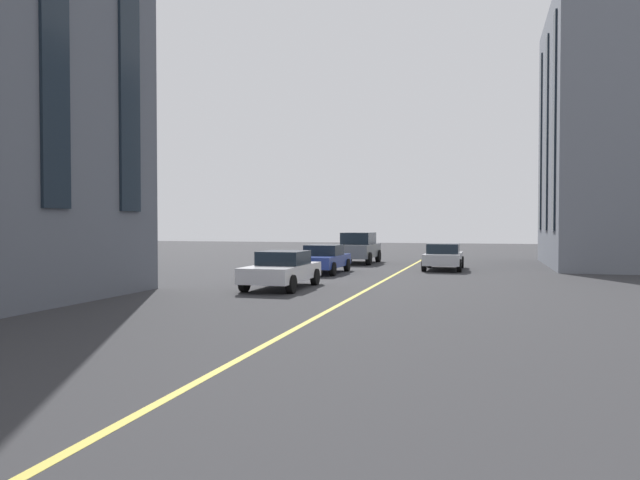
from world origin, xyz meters
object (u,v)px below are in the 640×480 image
Objects in this scene: car_white_parked_b at (282,269)px; car_blue_trailing at (323,259)px; car_grey_parked_a at (359,247)px; car_silver_oncoming at (443,256)px.

car_white_parked_b and car_blue_trailing have the same top height.
car_grey_parked_a reaches higher than car_white_parked_b.
car_blue_trailing is (-3.76, 5.49, 0.00)m from car_silver_oncoming.
car_silver_oncoming is at bearing -126.13° from car_grey_parked_a.
car_grey_parked_a reaches higher than car_silver_oncoming.
car_white_parked_b is 1.00× the size of car_silver_oncoming.
car_white_parked_b is 0.94× the size of car_grey_parked_a.
car_grey_parked_a is 1.07× the size of car_silver_oncoming.
car_grey_parked_a reaches higher than car_blue_trailing.
car_silver_oncoming is 6.65m from car_blue_trailing.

